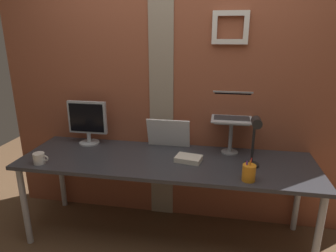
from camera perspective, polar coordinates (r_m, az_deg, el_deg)
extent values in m
plane|color=brown|center=(2.78, 0.99, -20.26)|extent=(6.00, 6.00, 0.00)
cube|color=brown|center=(2.63, 2.56, 7.52)|extent=(3.25, 0.12, 2.49)
cube|color=gray|center=(2.60, -1.29, 7.39)|extent=(0.21, 0.01, 2.49)
cube|color=white|center=(2.49, 12.03, 20.43)|extent=(0.28, 0.03, 0.04)
cube|color=white|center=(2.49, 11.71, 15.56)|extent=(0.28, 0.03, 0.04)
cube|color=white|center=(2.49, 8.93, 18.15)|extent=(0.04, 0.03, 0.17)
cube|color=white|center=(2.50, 14.78, 17.80)|extent=(0.04, 0.03, 0.17)
cube|color=#333338|center=(2.41, -0.42, -6.72)|extent=(2.35, 0.70, 0.03)
cylinder|color=#B2B2B7|center=(2.77, -25.78, -13.71)|extent=(0.05, 0.05, 0.70)
cylinder|color=#B2B2B7|center=(2.42, 26.76, -18.71)|extent=(0.05, 0.05, 0.70)
cylinder|color=#B2B2B7|center=(3.19, -19.76, -8.70)|extent=(0.05, 0.05, 0.70)
cylinder|color=#B2B2B7|center=(2.89, 23.64, -12.02)|extent=(0.05, 0.05, 0.70)
cylinder|color=#ADB2B7|center=(2.83, -14.83, -3.10)|extent=(0.18, 0.18, 0.01)
cylinder|color=#ADB2B7|center=(2.81, -14.91, -2.13)|extent=(0.04, 0.04, 0.09)
cube|color=#ADB2B7|center=(2.76, -15.22, 1.62)|extent=(0.35, 0.04, 0.29)
cube|color=black|center=(2.74, -15.40, 1.51)|extent=(0.32, 0.00, 0.26)
cylinder|color=gray|center=(2.58, 11.72, -4.90)|extent=(0.14, 0.14, 0.01)
cylinder|color=gray|center=(2.53, 11.91, -2.00)|extent=(0.03, 0.03, 0.27)
cube|color=gray|center=(2.49, 12.11, 1.00)|extent=(0.28, 0.22, 0.01)
cube|color=#ADB2B7|center=(2.49, 12.12, 1.24)|extent=(0.33, 0.23, 0.01)
cube|color=#2D2D30|center=(2.50, 12.12, 1.52)|extent=(0.29, 0.14, 0.00)
cube|color=#ADB2B7|center=(2.61, 12.19, 4.49)|extent=(0.33, 0.08, 0.21)
cube|color=black|center=(2.61, 12.19, 4.41)|extent=(0.30, 0.07, 0.18)
cube|color=white|center=(2.61, 0.07, -1.38)|extent=(0.38, 0.09, 0.26)
cylinder|color=black|center=(2.38, 15.65, -7.14)|extent=(0.12, 0.12, 0.02)
cylinder|color=black|center=(2.31, 16.05, -2.69)|extent=(0.02, 0.02, 0.38)
cylinder|color=black|center=(2.17, 16.63, 0.67)|extent=(0.07, 0.11, 0.07)
cylinder|color=orange|center=(2.13, 15.24, -8.66)|extent=(0.09, 0.09, 0.12)
cylinder|color=blue|center=(2.13, 15.06, -8.11)|extent=(0.03, 0.03, 0.13)
cylinder|color=purple|center=(2.12, 14.75, -8.15)|extent=(0.01, 0.01, 0.14)
cylinder|color=orange|center=(2.12, 15.43, -8.15)|extent=(0.02, 0.02, 0.14)
cylinder|color=red|center=(2.12, 15.31, -7.89)|extent=(0.03, 0.01, 0.16)
cylinder|color=silver|center=(2.52, -23.50, -5.70)|extent=(0.09, 0.09, 0.09)
torus|color=silver|center=(2.49, -22.45, -5.75)|extent=(0.05, 0.01, 0.05)
cube|color=silver|center=(2.37, 3.96, -6.26)|extent=(0.22, 0.17, 0.04)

